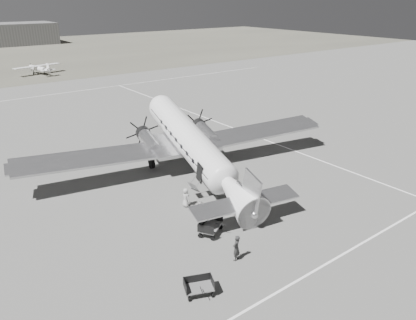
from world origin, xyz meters
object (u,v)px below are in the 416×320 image
Objects in this scene: baggage_cart_far at (199,287)px; ramp_agent at (200,212)px; dc3_airliner at (194,147)px; passenger at (186,198)px; ground_crew at (236,248)px; light_plane_right at (39,69)px; baggage_cart_near at (210,226)px.

ramp_agent is at bearing 75.66° from baggage_cart_far.
dc3_airliner is 19.60× the size of passenger.
ground_crew is 7.31m from passenger.
ramp_agent is (-4.02, -6.49, -1.93)m from dc3_airliner.
dc3_airliner reaches higher than passenger.
ground_crew is at bearing -102.50° from dc3_airliner.
ground_crew is 4.75m from ramp_agent.
baggage_cart_far is (-12.13, -71.15, -0.53)m from light_plane_right.
ground_crew reaches higher than baggage_cart_far.
baggage_cart_near is at bearing 168.23° from ramp_agent.
dc3_airliner is 7.88m from ramp_agent.
baggage_cart_near is at bearing -107.42° from dc3_airliner.
dc3_airliner is 15.22× the size of baggage_cart_near.
light_plane_right is (3.81, 58.86, -1.75)m from dc3_airliner.
passenger is (4.79, 8.31, 0.28)m from baggage_cart_far.
passenger is at bearing 47.21° from baggage_cart_near.
passenger is (-7.34, -62.84, -0.25)m from light_plane_right.
baggage_cart_far is 1.09× the size of passenger.
ground_crew is at bearing 39.96° from baggage_cart_far.
dc3_airliner is 5.69m from passenger.
ramp_agent is at bearing 47.21° from baggage_cart_near.
ramp_agent is at bearing 171.40° from passenger.
baggage_cart_far is at bearing -164.98° from baggage_cart_near.
ramp_agent is (-7.83, -65.36, -0.18)m from light_plane_right.
ramp_agent reaches higher than baggage_cart_near.
dc3_airliner is at bearing -135.24° from ground_crew.
baggage_cart_near is 3.23m from ground_crew.
light_plane_right is 5.94× the size of baggage_cart_far.
dc3_airliner is 17.67× the size of ground_crew.
baggage_cart_near reaches higher than baggage_cart_far.
light_plane_right reaches higher than baggage_cart_near.
ground_crew is 1.01× the size of ramp_agent.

